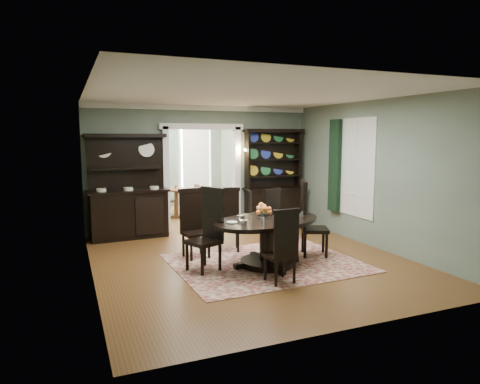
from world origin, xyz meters
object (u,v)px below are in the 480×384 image
object	(u,v)px
sideboard	(128,202)
parlor_table	(176,198)
dining_table	(267,233)
welsh_dresser	(274,191)

from	to	relation	value
sideboard	parlor_table	bearing A→B (deg)	48.65
sideboard	parlor_table	size ratio (longest dim) A/B	2.66
sideboard	parlor_table	world-z (taller)	sideboard
sideboard	dining_table	bearing A→B (deg)	-61.03
parlor_table	sideboard	bearing A→B (deg)	-128.03
sideboard	welsh_dresser	bearing A→B (deg)	-3.24
dining_table	sideboard	xyz separation A→B (m)	(-1.96, 3.10, 0.23)
sideboard	welsh_dresser	world-z (taller)	welsh_dresser
dining_table	sideboard	world-z (taller)	sideboard
welsh_dresser	sideboard	bearing A→B (deg)	-177.79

